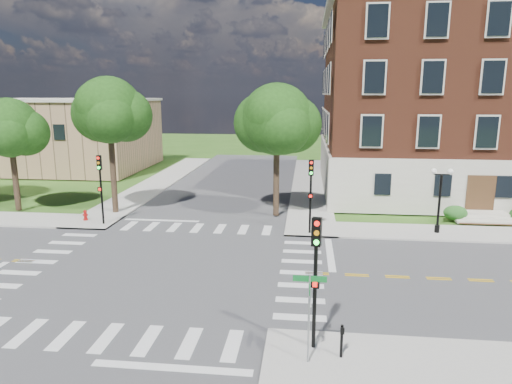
# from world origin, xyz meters

# --- Properties ---
(ground) EXTENTS (160.00, 160.00, 0.00)m
(ground) POSITION_xyz_m (0.00, 0.00, 0.00)
(ground) COLOR #2F5818
(ground) RESTS_ON ground
(road_ew) EXTENTS (90.00, 12.00, 0.01)m
(road_ew) POSITION_xyz_m (0.00, 0.00, 0.01)
(road_ew) COLOR #3D3D3F
(road_ew) RESTS_ON ground
(road_ns) EXTENTS (12.00, 90.00, 0.01)m
(road_ns) POSITION_xyz_m (0.00, 0.00, 0.01)
(road_ns) COLOR #3D3D3F
(road_ns) RESTS_ON ground
(sidewalk_ne) EXTENTS (34.00, 34.00, 0.12)m
(sidewalk_ne) POSITION_xyz_m (15.38, 15.38, 0.06)
(sidewalk_ne) COLOR #9E9B93
(sidewalk_ne) RESTS_ON ground
(sidewalk_nw) EXTENTS (34.00, 34.00, 0.12)m
(sidewalk_nw) POSITION_xyz_m (-15.38, 15.38, 0.06)
(sidewalk_nw) COLOR #9E9B93
(sidewalk_nw) RESTS_ON ground
(crosswalk_east) EXTENTS (2.20, 10.20, 0.02)m
(crosswalk_east) POSITION_xyz_m (7.20, 0.00, 0.00)
(crosswalk_east) COLOR silver
(crosswalk_east) RESTS_ON ground
(stop_bar_east) EXTENTS (0.40, 5.50, 0.00)m
(stop_bar_east) POSITION_xyz_m (8.80, 3.00, 0.00)
(stop_bar_east) COLOR silver
(stop_bar_east) RESTS_ON ground
(main_building) EXTENTS (30.60, 22.40, 16.50)m
(main_building) POSITION_xyz_m (24.00, 21.99, 8.34)
(main_building) COLOR #BBB3A5
(main_building) RESTS_ON ground
(secondary_building) EXTENTS (20.40, 15.40, 8.30)m
(secondary_building) POSITION_xyz_m (-22.00, 30.00, 4.28)
(secondary_building) COLOR #A47D5A
(secondary_building) RESTS_ON ground
(tree_b) EXTENTS (4.42, 4.42, 8.61)m
(tree_b) POSITION_xyz_m (-14.91, 10.14, 6.48)
(tree_b) COLOR #2E2017
(tree_b) RESTS_ON ground
(tree_c) EXTENTS (4.89, 4.89, 10.14)m
(tree_c) POSITION_xyz_m (-7.13, 10.40, 7.77)
(tree_c) COLOR #2E2017
(tree_c) RESTS_ON ground
(tree_d) EXTENTS (5.14, 5.14, 9.66)m
(tree_d) POSITION_xyz_m (5.16, 10.83, 7.18)
(tree_d) COLOR #2E2017
(tree_d) RESTS_ON ground
(traffic_signal_se) EXTENTS (0.37, 0.42, 4.80)m
(traffic_signal_se) POSITION_xyz_m (7.72, -7.15, 3.19)
(traffic_signal_se) COLOR black
(traffic_signal_se) RESTS_ON ground
(traffic_signal_ne) EXTENTS (0.33, 0.37, 4.80)m
(traffic_signal_ne) POSITION_xyz_m (7.64, 6.63, 3.19)
(traffic_signal_ne) COLOR black
(traffic_signal_ne) RESTS_ON ground
(traffic_signal_nw) EXTENTS (0.36, 0.42, 4.80)m
(traffic_signal_nw) POSITION_xyz_m (-6.65, 7.17, 3.19)
(traffic_signal_nw) COLOR black
(traffic_signal_nw) RESTS_ON ground
(twin_lamp_west) EXTENTS (1.36, 0.36, 4.23)m
(twin_lamp_west) POSITION_xyz_m (15.92, 7.65, 2.52)
(twin_lamp_west) COLOR black
(twin_lamp_west) RESTS_ON ground
(street_sign_pole) EXTENTS (1.10, 1.10, 3.10)m
(street_sign_pole) POSITION_xyz_m (7.53, -8.10, 2.31)
(street_sign_pole) COLOR gray
(street_sign_pole) RESTS_ON ground
(push_button_post) EXTENTS (0.14, 0.21, 1.20)m
(push_button_post) POSITION_xyz_m (8.67, -7.70, 0.80)
(push_button_post) COLOR black
(push_button_post) RESTS_ON ground
(fire_hydrant) EXTENTS (0.35, 0.35, 0.75)m
(fire_hydrant) POSITION_xyz_m (-8.33, 7.92, 0.46)
(fire_hydrant) COLOR maroon
(fire_hydrant) RESTS_ON ground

